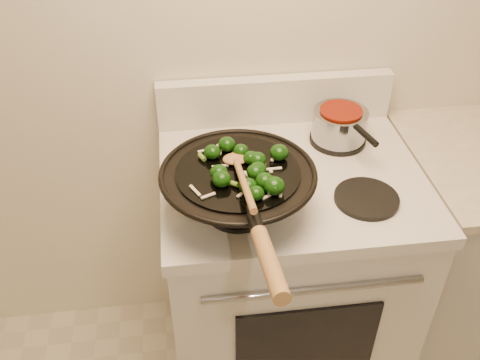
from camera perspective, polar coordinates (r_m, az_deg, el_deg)
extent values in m
plane|color=silver|center=(1.73, 8.69, 17.93)|extent=(3.50, 0.00, 3.50)
cube|color=white|center=(1.92, 4.69, -10.73)|extent=(0.76, 0.64, 0.88)
cube|color=white|center=(1.61, 5.51, 0.17)|extent=(0.78, 0.66, 0.04)
cube|color=white|center=(1.80, 3.76, 8.53)|extent=(0.78, 0.05, 0.16)
cylinder|color=gray|center=(1.46, 7.89, -11.51)|extent=(0.60, 0.02, 0.02)
cube|color=black|center=(1.64, 7.14, -16.62)|extent=(0.42, 0.01, 0.28)
cylinder|color=black|center=(1.45, -0.20, -3.14)|extent=(0.18, 0.18, 0.01)
cylinder|color=black|center=(1.53, 13.34, -1.93)|extent=(0.18, 0.18, 0.01)
cylinder|color=black|center=(1.69, -1.47, 3.52)|extent=(0.18, 0.18, 0.01)
cylinder|color=black|center=(1.75, 10.35, 4.31)|extent=(0.18, 0.18, 0.01)
torus|color=black|center=(1.37, -0.22, 0.76)|extent=(0.41, 0.41, 0.01)
cylinder|color=black|center=(1.37, -0.22, 0.86)|extent=(0.32, 0.32, 0.01)
cylinder|color=black|center=(1.18, 1.68, -4.65)|extent=(0.03, 0.07, 0.04)
cylinder|color=#9C6E3D|center=(1.07, 3.16, -8.82)|extent=(0.05, 0.22, 0.07)
ellipsoid|color=black|center=(1.31, 2.65, -0.09)|extent=(0.05, 0.05, 0.04)
cylinder|color=#538B32|center=(1.32, 3.24, -0.49)|extent=(0.02, 0.02, 0.02)
ellipsoid|color=black|center=(1.34, 1.92, 1.14)|extent=(0.05, 0.05, 0.04)
ellipsoid|color=black|center=(1.27, 1.72, -1.41)|extent=(0.04, 0.04, 0.03)
ellipsoid|color=black|center=(1.29, 0.84, -0.64)|extent=(0.05, 0.05, 0.04)
cylinder|color=#538B32|center=(1.30, 1.43, -1.01)|extent=(0.02, 0.02, 0.02)
ellipsoid|color=black|center=(1.41, -2.98, 3.01)|extent=(0.04, 0.04, 0.04)
ellipsoid|color=black|center=(1.44, -1.41, 3.83)|extent=(0.05, 0.05, 0.04)
ellipsoid|color=black|center=(1.34, 1.69, 0.88)|extent=(0.05, 0.05, 0.04)
cylinder|color=#538B32|center=(1.35, 2.26, 0.50)|extent=(0.02, 0.02, 0.02)
ellipsoid|color=black|center=(1.33, -2.27, 0.80)|extent=(0.05, 0.05, 0.04)
ellipsoid|color=black|center=(1.40, 4.19, 2.94)|extent=(0.05, 0.05, 0.04)
ellipsoid|color=black|center=(1.38, 1.88, 2.19)|extent=(0.05, 0.05, 0.04)
cylinder|color=#538B32|center=(1.39, 2.43, 1.81)|extent=(0.02, 0.02, 0.02)
ellipsoid|color=black|center=(1.41, 0.08, 3.15)|extent=(0.04, 0.04, 0.04)
ellipsoid|color=black|center=(1.31, -1.98, 0.11)|extent=(0.05, 0.05, 0.04)
ellipsoid|color=black|center=(1.39, 1.19, 2.37)|extent=(0.04, 0.04, 0.04)
cylinder|color=#538B32|center=(1.39, 1.69, 2.04)|extent=(0.02, 0.02, 0.02)
ellipsoid|color=black|center=(1.29, 3.67, -0.63)|extent=(0.05, 0.05, 0.04)
cube|color=silver|center=(1.36, 1.54, 0.81)|extent=(0.03, 0.04, 0.00)
cube|color=silver|center=(1.44, -3.76, 3.17)|extent=(0.04, 0.02, 0.00)
cube|color=silver|center=(1.29, 0.31, -1.37)|extent=(0.04, 0.03, 0.00)
cube|color=silver|center=(1.38, -2.13, 1.50)|extent=(0.04, 0.01, 0.00)
cube|color=silver|center=(1.37, 3.43, 1.19)|extent=(0.05, 0.01, 0.00)
cube|color=silver|center=(1.29, -3.42, -1.68)|extent=(0.04, 0.02, 0.00)
cube|color=silver|center=(1.44, -2.07, 3.20)|extent=(0.02, 0.04, 0.00)
cube|color=silver|center=(1.47, -2.10, 3.89)|extent=(0.04, 0.04, 0.00)
cube|color=silver|center=(1.34, 0.92, 0.32)|extent=(0.02, 0.05, 0.00)
cube|color=silver|center=(1.31, 4.46, -1.08)|extent=(0.02, 0.05, 0.00)
cube|color=silver|center=(1.29, 3.15, -1.63)|extent=(0.04, 0.03, 0.00)
cube|color=silver|center=(1.31, -4.82, -1.12)|extent=(0.03, 0.05, 0.00)
cylinder|color=#5E8F2E|center=(1.31, -0.65, -0.40)|extent=(0.01, 0.02, 0.02)
cylinder|color=#5E8F2E|center=(1.42, -0.61, 2.84)|extent=(0.02, 0.03, 0.01)
cylinder|color=#5E8F2E|center=(1.30, 1.18, -0.83)|extent=(0.02, 0.02, 0.02)
cylinder|color=#5E8F2E|center=(1.41, -4.07, 2.44)|extent=(0.03, 0.02, 0.02)
cylinder|color=#5E8F2E|center=(1.34, -2.36, 0.33)|extent=(0.03, 0.02, 0.02)
sphere|color=beige|center=(1.39, 1.84, 1.85)|extent=(0.01, 0.01, 0.01)
sphere|color=beige|center=(1.40, 3.46, 2.15)|extent=(0.01, 0.01, 0.01)
sphere|color=beige|center=(1.36, 3.32, 0.89)|extent=(0.01, 0.01, 0.01)
sphere|color=beige|center=(1.42, -3.29, 2.69)|extent=(0.01, 0.01, 0.01)
ellipsoid|color=#9C6E3D|center=(1.39, -0.49, 2.27)|extent=(0.07, 0.05, 0.02)
cylinder|color=#9C6E3D|center=(1.27, 0.41, -0.31)|extent=(0.02, 0.28, 0.08)
cylinder|color=gray|center=(1.72, 10.56, 5.82)|extent=(0.17, 0.17, 0.10)
cylinder|color=#6D1305|center=(1.70, 10.75, 7.28)|extent=(0.13, 0.13, 0.01)
cylinder|color=black|center=(1.61, 13.29, 4.65)|extent=(0.05, 0.11, 0.02)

